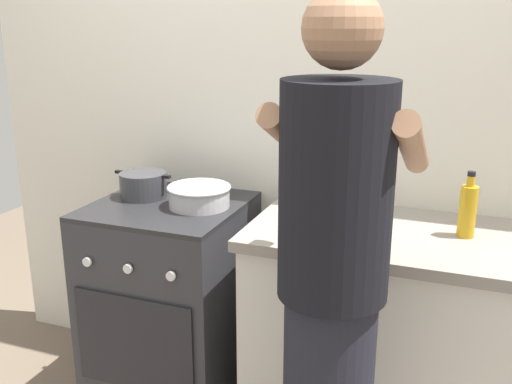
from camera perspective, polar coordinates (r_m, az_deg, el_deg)
back_wall at (r=2.42m, az=6.58°, el=7.71°), size 3.20×0.10×2.50m
countertop at (r=2.30m, az=12.37°, el=-14.28°), size 1.00×0.60×0.90m
stove_range at (r=2.56m, az=-8.34°, el=-10.83°), size 0.60×0.62×0.90m
pot at (r=2.48m, az=-11.11°, el=0.69°), size 0.26×0.20×0.11m
mixing_bowl at (r=2.32m, az=-5.65°, el=-0.31°), size 0.26×0.26×0.09m
utensil_crock at (r=2.28m, az=8.59°, el=0.76°), size 0.10×0.10×0.33m
oil_bottle at (r=2.10m, az=20.22°, el=-1.67°), size 0.06×0.06×0.23m
person at (r=1.64m, az=7.49°, el=-11.10°), size 0.41×0.50×1.70m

